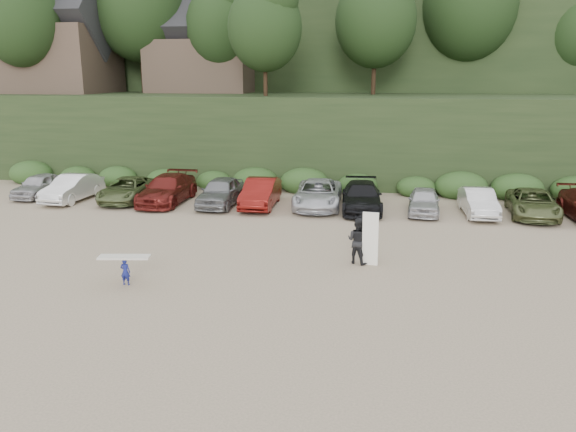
# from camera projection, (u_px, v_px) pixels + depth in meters

# --- Properties ---
(ground) EXTENTS (120.00, 120.00, 0.00)m
(ground) POSITION_uv_depth(u_px,v_px,m) (314.00, 267.00, 22.37)
(ground) COLOR tan
(ground) RESTS_ON ground
(hillside_backdrop) EXTENTS (90.00, 41.50, 28.00)m
(hillside_backdrop) POSITION_uv_depth(u_px,v_px,m) (358.00, 33.00, 53.96)
(hillside_backdrop) COLOR black
(hillside_backdrop) RESTS_ON ground
(parked_cars) EXTENTS (39.54, 6.28, 1.65)m
(parked_cars) POSITION_uv_depth(u_px,v_px,m) (338.00, 196.00, 31.70)
(parked_cars) COLOR #B1B1B6
(parked_cars) RESTS_ON ground
(child_surfer) EXTENTS (1.90, 0.80, 1.11)m
(child_surfer) POSITION_uv_depth(u_px,v_px,m) (125.00, 265.00, 20.36)
(child_surfer) COLOR navy
(child_surfer) RESTS_ON ground
(adult_surfer) EXTENTS (1.40, 1.05, 2.24)m
(adult_surfer) POSITION_uv_depth(u_px,v_px,m) (359.00, 241.00, 22.63)
(adult_surfer) COLOR black
(adult_surfer) RESTS_ON ground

